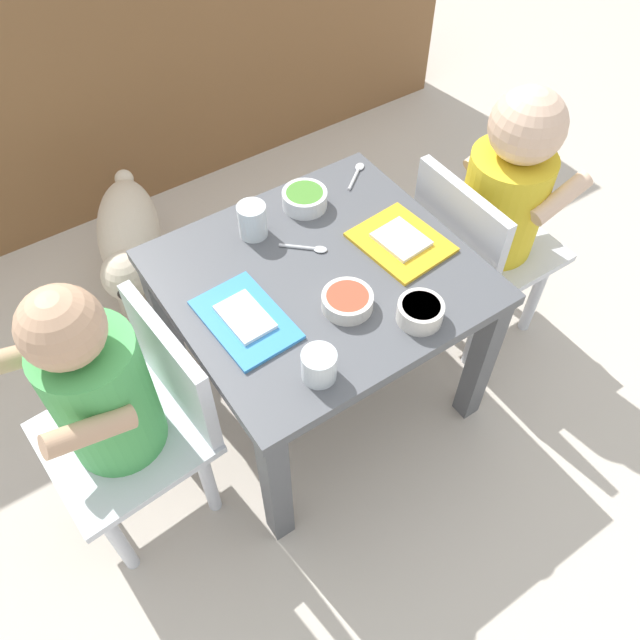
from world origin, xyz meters
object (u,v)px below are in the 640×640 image
Objects in this scene: cereal_bowl_right_side at (420,312)px; water_cup_right at (319,367)px; dining_table at (320,297)px; food_tray_right at (401,241)px; seated_child_left at (108,393)px; water_cup_left at (253,222)px; spoon_by_left_tray at (308,248)px; veggie_bowl_near at (347,301)px; dog at (129,239)px; spoon_by_right_tray at (357,173)px; veggie_bowl_far at (305,199)px; food_tray_left at (245,319)px; seated_child_right at (502,197)px.

water_cup_right is at bearing -179.65° from cereal_bowl_right_side.
dining_table is 2.99× the size of food_tray_right.
dining_table is 0.46m from seated_child_left.
spoon_by_left_tray is (0.07, -0.10, -0.03)m from water_cup_left.
cereal_bowl_right_side is (0.14, -0.37, -0.01)m from water_cup_left.
water_cup_right reaches higher than veggie_bowl_near.
water_cup_right is at bearing -119.85° from spoon_by_left_tray.
dog is (-0.22, 0.54, -0.15)m from dining_table.
water_cup_right reaches higher than dog.
water_cup_right is 0.71× the size of spoon_by_right_tray.
food_tray_right is 0.30m from water_cup_left.
spoon_by_left_tray is (-0.07, -0.11, -0.02)m from veggie_bowl_far.
spoon_by_right_tray is at bearing 9.05° from veggie_bowl_far.
food_tray_left is 0.19m from veggie_bowl_near.
seated_child_right is at bearing -4.50° from dining_table.
water_cup_left is (0.17, -0.37, 0.25)m from dog.
veggie_bowl_far is at bearing -170.95° from spoon_by_right_tray.
veggie_bowl_near is (0.04, -0.27, -0.01)m from water_cup_left.
water_cup_left reaches higher than spoon_by_right_tray.
food_tray_right is 2.02× the size of veggie_bowl_near.
water_cup_right reaches higher than cereal_bowl_right_side.
seated_child_right is 0.40m from cereal_bowl_right_side.
cereal_bowl_right_side is (0.09, -0.20, 0.09)m from dining_table.
cereal_bowl_right_side is 1.04× the size of spoon_by_left_tray.
veggie_bowl_near reaches higher than spoon_by_left_tray.
veggie_bowl_far is 1.18× the size of spoon_by_left_tray.
water_cup_left is at bearing -172.45° from spoon_by_right_tray.
water_cup_left reaches higher than food_tray_left.
dog is 0.79m from water_cup_right.
spoon_by_left_tray is at bearing -55.83° from water_cup_left.
cereal_bowl_right_side is at bearing -110.68° from spoon_by_right_tray.
dog is (-0.68, 0.58, -0.22)m from seated_child_right.
veggie_bowl_far is at bearing 60.05° from water_cup_right.
seated_child_right is 0.55m from water_cup_left.
food_tray_left is 0.32m from cereal_bowl_right_side.
spoon_by_right_tray is (0.16, 0.02, -0.02)m from veggie_bowl_far.
food_tray_left is 0.36m from food_tray_right.
dog is at bearing 67.84° from seated_child_left.
seated_child_right is at bearing -2.36° from food_tray_right.
water_cup_left is (-0.23, 0.19, 0.03)m from food_tray_right.
dog is 0.61m from food_tray_left.
food_tray_left is at bearing 104.30° from water_cup_right.
seated_child_right reaches higher than dining_table.
food_tray_left is at bearing -172.32° from dining_table.
dog is at bearing 114.44° from water_cup_left.
dining_table is 0.87× the size of seated_child_left.
seated_child_left reaches higher than spoon_by_right_tray.
water_cup_left is 0.13m from spoon_by_left_tray.
dining_table is 0.26m from water_cup_right.
food_tray_right is (0.18, -0.02, 0.08)m from dining_table.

